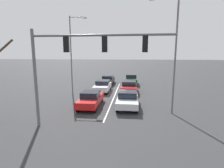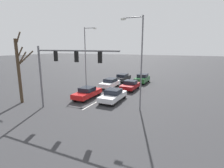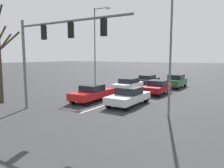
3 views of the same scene
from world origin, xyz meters
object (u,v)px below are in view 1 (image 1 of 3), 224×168
object	(u,v)px
traffic_signal_gantry	(77,56)
street_lamp_right_shoulder	(73,50)
car_red_midlane_front	(91,99)
car_maroon_leftlane_second	(129,87)
car_darkgreen_leftlane_third	(131,79)
street_lamp_left_shoulder	(173,49)
car_black_midlane_third	(108,80)
car_white_midlane_second	(103,86)
car_silver_leftlane_front	(128,99)

from	to	relation	value
traffic_signal_gantry	street_lamp_right_shoulder	bearing A→B (deg)	-69.43
car_red_midlane_front	traffic_signal_gantry	bearing A→B (deg)	94.50
car_maroon_leftlane_second	street_lamp_right_shoulder	xyz separation A→B (m)	(6.85, 1.21, 4.54)
car_red_midlane_front	car_darkgreen_leftlane_third	distance (m)	12.82
street_lamp_left_shoulder	traffic_signal_gantry	bearing A→B (deg)	28.76
car_darkgreen_leftlane_third	street_lamp_left_shoulder	world-z (taller)	street_lamp_left_shoulder
car_maroon_leftlane_second	car_black_midlane_third	world-z (taller)	car_maroon_leftlane_second
car_maroon_leftlane_second	traffic_signal_gantry	distance (m)	12.34
car_white_midlane_second	car_darkgreen_leftlane_third	world-z (taller)	car_darkgreen_leftlane_third
car_darkgreen_leftlane_third	car_red_midlane_front	bearing A→B (deg)	73.24
car_maroon_leftlane_second	traffic_signal_gantry	world-z (taller)	traffic_signal_gantry
car_darkgreen_leftlane_third	car_black_midlane_third	bearing A→B (deg)	2.76
car_white_midlane_second	street_lamp_left_shoulder	distance (m)	11.33
car_black_midlane_third	car_darkgreen_leftlane_third	bearing A→B (deg)	-177.24
car_silver_leftlane_front	car_maroon_leftlane_second	size ratio (longest dim) A/B	1.08
car_black_midlane_third	car_red_midlane_front	bearing A→B (deg)	90.27
car_red_midlane_front	street_lamp_left_shoulder	bearing A→B (deg)	170.17
car_darkgreen_leftlane_third	car_white_midlane_second	bearing A→B (deg)	57.39
car_white_midlane_second	street_lamp_left_shoulder	bearing A→B (deg)	131.70
car_maroon_leftlane_second	traffic_signal_gantry	size ratio (longest dim) A/B	0.46
car_red_midlane_front	car_silver_leftlane_front	bearing A→B (deg)	-175.77
car_maroon_leftlane_second	street_lamp_right_shoulder	world-z (taller)	street_lamp_right_shoulder
car_white_midlane_second	street_lamp_right_shoulder	xyz separation A→B (m)	(3.42, 1.31, 4.53)
car_black_midlane_third	car_white_midlane_second	bearing A→B (deg)	90.92
car_black_midlane_third	street_lamp_left_shoulder	world-z (taller)	street_lamp_left_shoulder
car_maroon_leftlane_second	street_lamp_left_shoulder	world-z (taller)	street_lamp_left_shoulder
car_silver_leftlane_front	car_darkgreen_leftlane_third	distance (m)	12.02
street_lamp_right_shoulder	car_black_midlane_third	bearing A→B (deg)	-115.92
car_white_midlane_second	street_lamp_right_shoulder	distance (m)	5.83
car_red_midlane_front	car_black_midlane_third	size ratio (longest dim) A/B	0.96
car_maroon_leftlane_second	car_darkgreen_leftlane_third	world-z (taller)	car_darkgreen_leftlane_third
car_red_midlane_front	street_lamp_right_shoulder	size ratio (longest dim) A/B	0.49
car_maroon_leftlane_second	street_lamp_right_shoulder	size ratio (longest dim) A/B	0.45
street_lamp_right_shoulder	car_silver_leftlane_front	bearing A→B (deg)	143.90
car_red_midlane_front	traffic_signal_gantry	world-z (taller)	traffic_signal_gantry
street_lamp_right_shoulder	street_lamp_left_shoulder	distance (m)	12.17
car_maroon_leftlane_second	car_red_midlane_front	bearing A→B (deg)	61.79
car_black_midlane_third	traffic_signal_gantry	bearing A→B (deg)	91.48
car_silver_leftlane_front	street_lamp_right_shoulder	world-z (taller)	street_lamp_right_shoulder
car_darkgreen_leftlane_third	traffic_signal_gantry	size ratio (longest dim) A/B	0.49
car_darkgreen_leftlane_third	street_lamp_left_shoulder	bearing A→B (deg)	103.51
car_silver_leftlane_front	traffic_signal_gantry	xyz separation A→B (m)	(3.06, 5.06, 4.04)
car_darkgreen_leftlane_third	traffic_signal_gantry	bearing A→B (deg)	79.00
car_darkgreen_leftlane_third	car_black_midlane_third	world-z (taller)	car_darkgreen_leftlane_third
car_white_midlane_second	traffic_signal_gantry	world-z (taller)	traffic_signal_gantry
car_darkgreen_leftlane_third	traffic_signal_gantry	world-z (taller)	traffic_signal_gantry
car_red_midlane_front	street_lamp_left_shoulder	xyz separation A→B (m)	(-6.93, 1.20, 4.57)
car_maroon_leftlane_second	street_lamp_right_shoulder	distance (m)	8.30
traffic_signal_gantry	street_lamp_right_shoulder	distance (m)	10.73
traffic_signal_gantry	car_silver_leftlane_front	bearing A→B (deg)	-121.22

